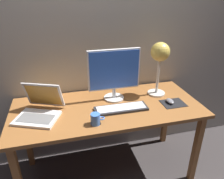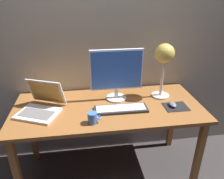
% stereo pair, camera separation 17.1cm
% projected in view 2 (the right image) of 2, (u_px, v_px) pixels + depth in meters
% --- Properties ---
extents(ground_plane, '(4.80, 4.80, 0.00)m').
position_uv_depth(ground_plane, '(109.00, 170.00, 2.16)').
color(ground_plane, '#383333').
rests_on(ground_plane, ground).
extents(back_wall, '(4.80, 0.06, 2.60)m').
position_uv_depth(back_wall, '(102.00, 31.00, 1.95)').
color(back_wall, '#9E998E').
rests_on(back_wall, ground).
extents(desk, '(1.60, 0.70, 0.74)m').
position_uv_depth(desk, '(108.00, 114.00, 1.87)').
color(desk, '#935B2D').
rests_on(desk, ground).
extents(monitor, '(0.46, 0.18, 0.46)m').
position_uv_depth(monitor, '(116.00, 73.00, 1.85)').
color(monitor, silver).
rests_on(monitor, desk).
extents(keyboard_main, '(0.44, 0.14, 0.03)m').
position_uv_depth(keyboard_main, '(121.00, 109.00, 1.77)').
color(keyboard_main, '#28282B').
rests_on(keyboard_main, desk).
extents(laptop, '(0.41, 0.42, 0.25)m').
position_uv_depth(laptop, '(42.00, 103.00, 1.75)').
color(laptop, silver).
rests_on(laptop, desk).
extents(desk_lamp, '(0.17, 0.17, 0.49)m').
position_uv_depth(desk_lamp, '(164.00, 58.00, 1.84)').
color(desk_lamp, beige).
rests_on(desk_lamp, desk).
extents(mousepad, '(0.20, 0.16, 0.00)m').
position_uv_depth(mousepad, '(176.00, 107.00, 1.82)').
color(mousepad, black).
rests_on(mousepad, desk).
extents(mouse, '(0.06, 0.10, 0.03)m').
position_uv_depth(mouse, '(172.00, 104.00, 1.82)').
color(mouse, slate).
rests_on(mouse, mousepad).
extents(coffee_mug, '(0.11, 0.07, 0.09)m').
position_uv_depth(coffee_mug, '(93.00, 118.00, 1.59)').
color(coffee_mug, '#3F72CC').
rests_on(coffee_mug, desk).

